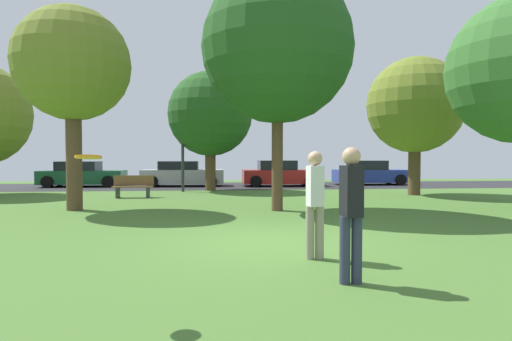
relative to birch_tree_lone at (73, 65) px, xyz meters
name	(u,v)px	position (x,y,z in m)	size (l,w,h in m)	color
ground_plane	(269,241)	(5.37, -5.45, -4.48)	(44.00, 44.00, 0.00)	#47702D
road_strip	(232,186)	(5.37, 10.55, -4.48)	(44.00, 6.40, 0.01)	#28282B
birch_tree_lone	(73,65)	(0.00, 0.00, 0.00)	(3.50, 3.50, 6.28)	brown
maple_tree_near	(415,106)	(13.02, 3.96, -0.60)	(4.13, 4.13, 5.97)	brown
oak_tree_center	(277,48)	(6.26, -0.76, 0.50)	(4.63, 4.63, 7.31)	brown
oak_tree_left	(210,114)	(4.16, 7.36, -0.72)	(4.16, 4.16, 5.87)	brown
person_bystander	(351,208)	(6.08, -8.28, -3.49)	(0.30, 0.33, 1.78)	#2D334C
person_walking	(315,199)	(5.93, -6.93, -3.51)	(0.30, 0.33, 1.74)	gray
frisbee_disc	(88,157)	(3.00, -9.02, -2.83)	(0.28, 0.28, 0.05)	orange
parked_car_green	(82,175)	(-3.02, 10.88, -3.83)	(4.50, 2.10, 1.41)	#195633
parked_car_silver	(182,174)	(2.54, 10.71, -3.82)	(4.57, 2.09, 1.42)	#B7B7BC
parked_car_red	(280,174)	(8.09, 10.19, -3.81)	(4.34, 2.09, 1.46)	#B21E1E
parked_car_blue	(370,174)	(13.65, 10.85, -3.82)	(4.28, 1.97, 1.44)	#233893
park_bench	(133,186)	(1.06, 3.93, -4.02)	(1.60, 0.45, 0.90)	brown
street_lamp_post	(183,144)	(2.85, 6.75, -2.23)	(0.14, 0.14, 4.50)	#2D2D33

